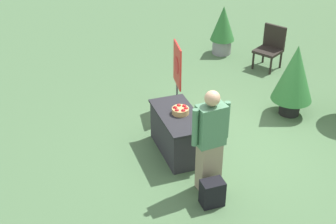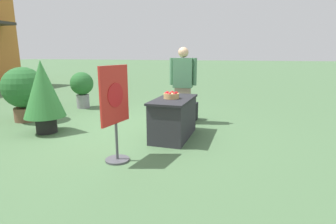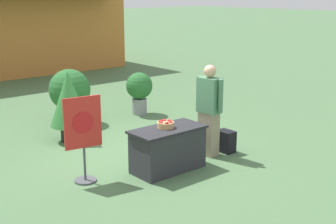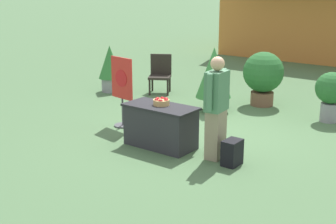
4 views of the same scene
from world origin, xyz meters
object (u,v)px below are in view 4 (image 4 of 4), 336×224
object	(u,v)px
display_table	(161,126)
person_visitor	(216,108)
patio_chair	(160,72)
potted_plant_near_left	(214,75)
backpack	(232,153)
potted_plant_far_right	(110,67)
apple_basket	(161,102)
potted_plant_far_left	(331,92)
poster_board	(122,89)
potted_plant_near_right	(263,75)

from	to	relation	value
display_table	person_visitor	size ratio (longest dim) A/B	0.77
patio_chair	potted_plant_near_left	bearing A→B (deg)	40.31
potted_plant_near_left	patio_chair	bearing A→B (deg)	160.50
backpack	potted_plant_far_right	xyz separation A→B (m)	(-5.13, 2.56, 0.46)
potted_plant_near_left	backpack	bearing A→B (deg)	-52.79
backpack	potted_plant_near_left	bearing A→B (deg)	127.21
apple_basket	potted_plant_near_left	xyz separation A→B (m)	(-0.46, 2.50, 0.03)
apple_basket	potted_plant_near_left	distance (m)	2.54
potted_plant_near_left	potted_plant_far_left	bearing A→B (deg)	18.48
backpack	potted_plant_near_left	world-z (taller)	potted_plant_near_left
potted_plant_far_left	potted_plant_far_right	world-z (taller)	potted_plant_far_right
person_visitor	backpack	distance (m)	0.77
backpack	potted_plant_far_left	xyz separation A→B (m)	(0.43, 3.34, 0.43)
apple_basket	patio_chair	world-z (taller)	patio_chair
backpack	potted_plant_far_right	size ratio (longest dim) A/B	0.34
poster_board	potted_plant_near_left	distance (m)	2.24
person_visitor	potted_plant_near_left	bearing A→B (deg)	-62.62
display_table	potted_plant_far_right	bearing A→B (deg)	145.17
apple_basket	patio_chair	distance (m)	4.13
poster_board	patio_chair	size ratio (longest dim) A/B	1.41
patio_chair	potted_plant_far_left	world-z (taller)	potted_plant_far_left
apple_basket	potted_plant_far_right	size ratio (longest dim) A/B	0.23
potted_plant_near_right	apple_basket	bearing A→B (deg)	-92.86
potted_plant_far_left	poster_board	bearing A→B (deg)	-138.61
patio_chair	apple_basket	bearing A→B (deg)	7.98
display_table	poster_board	size ratio (longest dim) A/B	0.93
patio_chair	potted_plant_far_left	xyz separation A→B (m)	(4.45, 0.05, 0.10)
patio_chair	potted_plant_far_right	size ratio (longest dim) A/B	0.81
potted_plant_far_left	potted_plant_near_left	size ratio (longest dim) A/B	0.72
potted_plant_near_right	potted_plant_far_right	xyz separation A→B (m)	(-3.85, -1.14, -0.06)
potted_plant_near_right	potted_plant_near_left	distance (m)	1.33
potted_plant_far_left	potted_plant_far_right	xyz separation A→B (m)	(-5.57, -0.77, 0.03)
person_visitor	potted_plant_far_left	xyz separation A→B (m)	(0.81, 3.24, -0.23)
person_visitor	display_table	bearing A→B (deg)	0.00
backpack	potted_plant_far_left	bearing A→B (deg)	82.60
potted_plant_far_right	apple_basket	bearing A→B (deg)	-34.49
backpack	poster_board	size ratio (longest dim) A/B	0.30
patio_chair	potted_plant_near_left	distance (m)	2.23
poster_board	potted_plant_near_right	size ratio (longest dim) A/B	1.11
apple_basket	potted_plant_far_left	size ratio (longest dim) A/B	0.27
person_visitor	backpack	world-z (taller)	person_visitor
display_table	poster_board	bearing A→B (deg)	160.38
poster_board	potted_plant_near_left	xyz separation A→B (m)	(0.87, 2.06, 0.06)
person_visitor	patio_chair	distance (m)	4.85
person_visitor	apple_basket	bearing A→B (deg)	-2.27
patio_chair	potted_plant_far_right	bearing A→B (deg)	-87.46
potted_plant_near_left	potted_plant_far_right	world-z (taller)	potted_plant_near_left
display_table	poster_board	xyz separation A→B (m)	(-1.35, 0.48, 0.41)
backpack	potted_plant_near_right	world-z (taller)	potted_plant_near_right
patio_chair	person_visitor	bearing A→B (deg)	18.60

